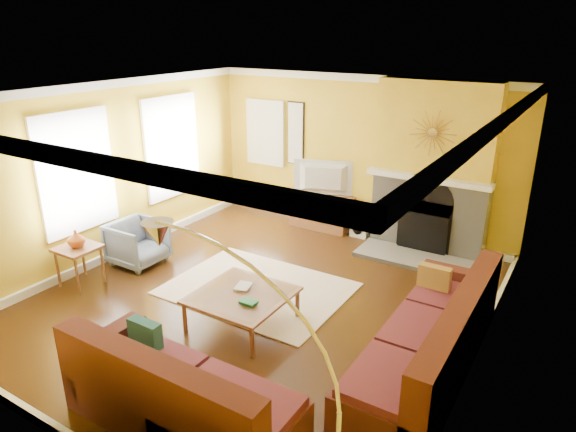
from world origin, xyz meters
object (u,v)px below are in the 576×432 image
Objects in this scene: coffee_table at (242,309)px; armchair at (138,243)px; arc_lamp at (253,406)px; sectional_sofa at (309,322)px; side_table at (80,266)px; media_console at (322,211)px.

armchair is at bearing 166.82° from coffee_table.
armchair is 4.99m from arc_lamp.
armchair reaches higher than coffee_table.
sectional_sofa is 5.10× the size of armchair.
side_table is at bearing 169.66° from armchair.
armchair is 0.93m from side_table.
media_console is at bearing 113.77° from arc_lamp.
armchair reaches higher than side_table.
armchair is (-2.38, 0.56, 0.13)m from coffee_table.
armchair is 1.29× the size of side_table.
sectional_sofa is at bearing 2.99° from side_table.
coffee_table is 2.57m from side_table.
sectional_sofa reaches higher than side_table.
media_console is 4.15m from side_table.
arc_lamp is at bearing -70.43° from sectional_sofa.
media_console is 1.46× the size of armchair.
armchair is at bearing 167.90° from sectional_sofa.
coffee_table is 2.44m from armchair.
sectional_sofa is 3.51× the size of coffee_table.
sectional_sofa is 3.95m from media_console.
media_console is at bearing -30.53° from armchair.
arc_lamp is (4.27, -1.82, 0.84)m from side_table.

